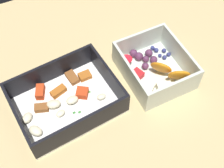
{
  "coord_description": "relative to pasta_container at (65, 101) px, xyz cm",
  "views": [
    {
      "loc": [
        -18.55,
        -32.86,
        60.18
      ],
      "look_at": [
        -1.92,
        1.54,
        4.0
      ],
      "focal_mm": 49.94,
      "sensor_mm": 36.0,
      "label": 1
    }
  ],
  "objects": [
    {
      "name": "table_surface",
      "position": [
        12.69,
        -2.1,
        -2.88
      ],
      "size": [
        80.0,
        80.0,
        2.0
      ],
      "primitive_type": "cube",
      "color": "tan",
      "rests_on": "ground"
    },
    {
      "name": "pasta_container",
      "position": [
        0.0,
        0.0,
        0.0
      ],
      "size": [
        22.6,
        17.94,
        6.18
      ],
      "rotation": [
        0.0,
        0.0,
        0.09
      ],
      "color": "white",
      "rests_on": "table_surface"
    },
    {
      "name": "fruit_bowl",
      "position": [
        21.27,
        -1.07,
        0.36
      ],
      "size": [
        13.73,
        15.93,
        6.41
      ],
      "rotation": [
        0.0,
        0.0,
        0.01
      ],
      "color": "silver",
      "rests_on": "table_surface"
    }
  ]
}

